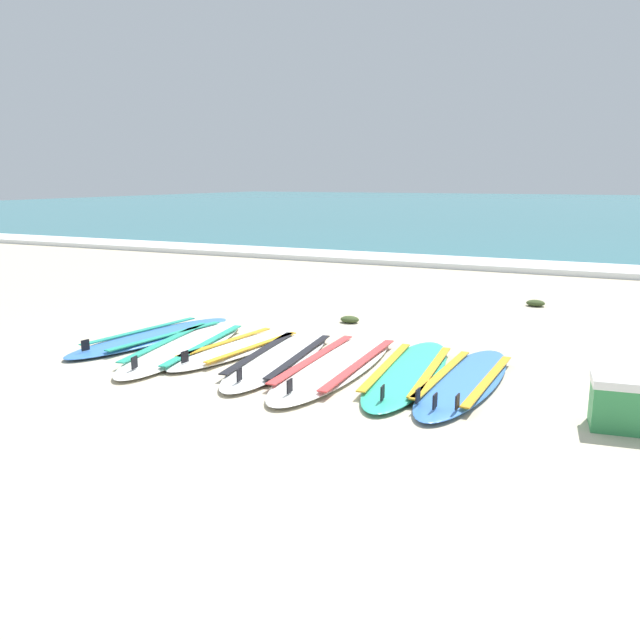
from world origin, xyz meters
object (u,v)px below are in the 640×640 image
Objects in this scene: surfboard_0 at (154,336)px; surfboard_2 at (240,348)px; surfboard_3 at (280,357)px; surfboard_1 at (186,346)px; surfboard_4 at (337,364)px; surfboard_6 at (465,381)px; cooler_box at (624,403)px; surfboard_5 at (408,372)px.

surfboard_2 is at bearing -1.08° from surfboard_0.
surfboard_0 is 0.98× the size of surfboard_3.
surfboard_1 is 0.97× the size of surfboard_4.
surfboard_6 is 4.56× the size of cooler_box.
cooler_box reaches higher than surfboard_2.
surfboard_6 is at bearing 156.60° from cooler_box.
surfboard_2 is 0.93× the size of surfboard_6.
surfboard_1 and surfboard_4 have the same top height.
surfboard_1 is 1.12× the size of surfboard_6.
cooler_box is (3.59, -0.68, 0.16)m from surfboard_2.
surfboard_4 is 5.28× the size of cooler_box.
surfboard_6 is (3.47, -0.16, 0.00)m from surfboard_0.
surfboard_1 is 0.58m from surfboard_2.
cooler_box is at bearing -12.53° from surfboard_4.
surfboard_4 is at bearing -176.60° from surfboard_5.
surfboard_2 is 2.35m from surfboard_6.
surfboard_2 is 1.83m from surfboard_5.
surfboard_0 is at bearing 178.92° from surfboard_2.
cooler_box reaches higher than surfboard_6.
surfboard_2 is 4.23× the size of cooler_box.
surfboard_4 is 2.50m from cooler_box.
surfboard_1 is 5.13× the size of cooler_box.
cooler_box is at bearing -8.42° from surfboard_0.
surfboard_4 is at bearing 1.57° from surfboard_1.
surfboard_4 and surfboard_5 have the same top height.
surfboard_2 is 0.89× the size of surfboard_5.
surfboard_1 is at bearing 173.16° from cooler_box.
surfboard_2 is 0.87× the size of surfboard_3.
surfboard_0 is 2.95m from surfboard_5.
surfboard_0 and surfboard_6 have the same top height.
surfboard_0 is 1.12m from surfboard_2.
surfboard_3 is at bearing -5.66° from surfboard_0.
surfboard_1 is at bearing -178.16° from surfboard_3.
surfboard_6 is at bearing -0.34° from surfboard_4.
surfboard_2 and surfboard_5 have the same top height.
surfboard_0 is at bearing 174.34° from surfboard_3.
surfboard_0 is 1.12× the size of surfboard_2.
surfboard_0 is at bearing 177.80° from surfboard_5.
surfboard_5 is at bearing 3.40° from surfboard_4.
surfboard_1 is at bearing -179.22° from surfboard_6.
surfboard_1 is 2.90m from surfboard_6.
surfboard_5 is (1.28, 0.05, 0.00)m from surfboard_3.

